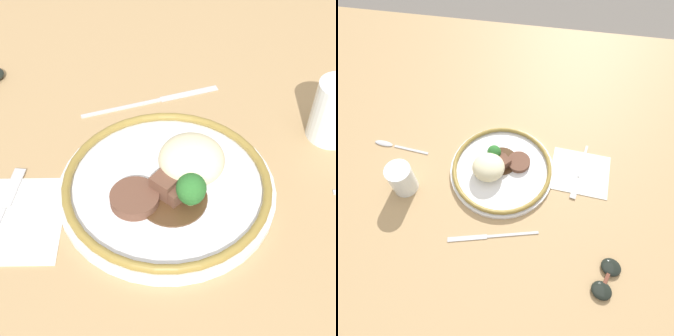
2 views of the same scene
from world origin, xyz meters
The scene contains 6 objects.
ground_plane centered at (0.00, 0.00, 0.00)m, with size 8.00×8.00×0.00m, color #5B5651.
dining_table centered at (0.00, 0.00, 0.02)m, with size 1.48×1.26×0.04m.
plate centered at (-0.02, 0.01, 0.06)m, with size 0.29×0.29×0.07m.
juice_glass centered at (0.23, 0.10, 0.08)m, with size 0.07×0.07×0.09m.
fork centered at (-0.24, 0.00, 0.04)m, with size 0.05×0.18×0.00m.
knife centered at (-0.03, 0.21, 0.04)m, with size 0.23×0.06×0.00m.
Camera 1 is at (-0.06, -0.39, 0.52)m, focal length 50.00 mm.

